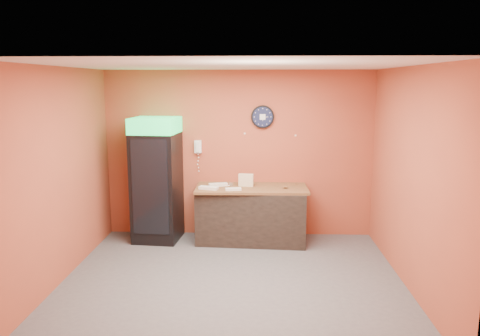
{
  "coord_description": "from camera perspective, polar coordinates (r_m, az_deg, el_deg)",
  "views": [
    {
      "loc": [
        0.33,
        -5.81,
        2.59
      ],
      "look_at": [
        0.08,
        0.6,
        1.42
      ],
      "focal_mm": 35.0,
      "sensor_mm": 36.0,
      "label": 1
    }
  ],
  "objects": [
    {
      "name": "butcher_paper",
      "position": [
        7.62,
        1.44,
        -2.47
      ],
      "size": [
        1.82,
        0.85,
        0.04
      ],
      "primitive_type": "cube",
      "rotation": [
        0.0,
        0.0,
        0.01
      ],
      "color": "brown",
      "rests_on": "prep_counter"
    },
    {
      "name": "kitchen_tool",
      "position": [
        7.67,
        -1.05,
        -1.98
      ],
      "size": [
        0.06,
        0.06,
        0.06
      ],
      "primitive_type": "cylinder",
      "color": "silver",
      "rests_on": "butcher_paper"
    },
    {
      "name": "beverage_cooler",
      "position": [
        7.77,
        -10.14,
        -1.63
      ],
      "size": [
        0.77,
        0.78,
        2.04
      ],
      "rotation": [
        0.0,
        0.0,
        -0.09
      ],
      "color": "black",
      "rests_on": "floor"
    },
    {
      "name": "wall_clock",
      "position": [
        7.81,
        2.77,
        6.25
      ],
      "size": [
        0.38,
        0.06,
        0.38
      ],
      "color": "black",
      "rests_on": "back_wall"
    },
    {
      "name": "right_wall",
      "position": [
        6.24,
        20.15,
        -1.28
      ],
      "size": [
        0.02,
        4.0,
        2.8
      ],
      "primitive_type": "cube",
      "color": "#AB4B30",
      "rests_on": "floor"
    },
    {
      "name": "back_wall",
      "position": [
        7.91,
        -0.15,
        1.72
      ],
      "size": [
        4.5,
        0.02,
        2.8
      ],
      "primitive_type": "cube",
      "color": "#AB4B30",
      "rests_on": "floor"
    },
    {
      "name": "floor",
      "position": [
        6.38,
        -0.93,
        -13.61
      ],
      "size": [
        4.5,
        4.5,
        0.0
      ],
      "primitive_type": "plane",
      "color": "#47474C",
      "rests_on": "ground"
    },
    {
      "name": "wrapped_sandwich_mid",
      "position": [
        7.37,
        -0.82,
        -2.59
      ],
      "size": [
        0.26,
        0.13,
        0.04
      ],
      "primitive_type": "cube",
      "rotation": [
        0.0,
        0.0,
        0.14
      ],
      "color": "silver",
      "rests_on": "butcher_paper"
    },
    {
      "name": "prep_counter",
      "position": [
        7.73,
        1.42,
        -5.79
      ],
      "size": [
        1.8,
        0.89,
        0.88
      ],
      "primitive_type": "cube",
      "rotation": [
        0.0,
        0.0,
        -0.06
      ],
      "color": "black",
      "rests_on": "floor"
    },
    {
      "name": "ceiling",
      "position": [
        5.83,
        -1.01,
        12.43
      ],
      "size": [
        4.5,
        4.0,
        0.02
      ],
      "primitive_type": "cube",
      "color": "white",
      "rests_on": "back_wall"
    },
    {
      "name": "wrapped_sandwich_right",
      "position": [
        7.68,
        -2.68,
        -2.04
      ],
      "size": [
        0.33,
        0.2,
        0.04
      ],
      "primitive_type": "cube",
      "rotation": [
        0.0,
        0.0,
        0.27
      ],
      "color": "silver",
      "rests_on": "butcher_paper"
    },
    {
      "name": "sub_roll_stack",
      "position": [
        7.64,
        0.74,
        -1.49
      ],
      "size": [
        0.25,
        0.11,
        0.2
      ],
      "rotation": [
        0.0,
        0.0,
        -0.13
      ],
      "color": "beige",
      "rests_on": "butcher_paper"
    },
    {
      "name": "wrapped_sandwich_left",
      "position": [
        7.45,
        -3.84,
        -2.44
      ],
      "size": [
        0.33,
        0.2,
        0.04
      ],
      "primitive_type": "cube",
      "rotation": [
        0.0,
        0.0,
        -0.29
      ],
      "color": "silver",
      "rests_on": "butcher_paper"
    },
    {
      "name": "wall_phone",
      "position": [
        7.9,
        -5.15,
        2.6
      ],
      "size": [
        0.12,
        0.1,
        0.21
      ],
      "color": "white",
      "rests_on": "back_wall"
    },
    {
      "name": "left_wall",
      "position": [
        6.47,
        -21.27,
        -0.94
      ],
      "size": [
        0.02,
        4.0,
        2.8
      ],
      "primitive_type": "cube",
      "color": "#AB4B30",
      "rests_on": "floor"
    }
  ]
}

